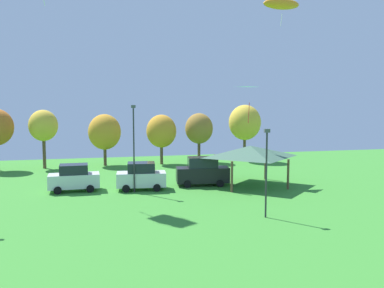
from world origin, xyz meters
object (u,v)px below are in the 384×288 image
parked_car_second_from_left (141,176)px  treeline_tree_6 (245,123)px  kite_flying_5 (282,4)px  treeline_tree_4 (161,131)px  park_pavilion (250,151)px  treeline_tree_2 (43,126)px  kite_flying_2 (251,96)px  parked_car_leftmost (74,178)px  light_post_2 (266,167)px  treeline_tree_3 (105,132)px  parked_car_third_from_left (203,172)px  light_post_0 (134,144)px  treeline_tree_5 (199,129)px

parked_car_second_from_left → treeline_tree_6: 21.25m
kite_flying_5 → treeline_tree_4: (-9.39, 12.60, -12.60)m
park_pavilion → treeline_tree_2: size_ratio=0.99×
kite_flying_2 → parked_car_leftmost: kite_flying_2 is taller
parked_car_leftmost → treeline_tree_2: size_ratio=0.63×
kite_flying_2 → treeline_tree_4: kite_flying_2 is taller
light_post_2 → treeline_tree_2: treeline_tree_2 is taller
parked_car_second_from_left → treeline_tree_3: (-2.62, 14.74, 2.85)m
parked_car_second_from_left → parked_car_third_from_left: size_ratio=0.88×
parked_car_second_from_left → treeline_tree_3: bearing=106.2°
treeline_tree_4 → treeline_tree_6: 10.91m
parked_car_second_from_left → light_post_2: bearing=-50.7°
light_post_0 → treeline_tree_2: size_ratio=1.09×
parked_car_third_from_left → light_post_2: size_ratio=0.85×
parked_car_second_from_left → park_pavilion: park_pavilion is taller
treeline_tree_4 → kite_flying_5: bearing=-53.3°
kite_flying_5 → treeline_tree_5: kite_flying_5 is taller
treeline_tree_3 → treeline_tree_6: size_ratio=0.85×
treeline_tree_5 → treeline_tree_6: (6.02, -0.16, 0.69)m
treeline_tree_3 → kite_flying_5: bearing=-39.1°
parked_car_leftmost → kite_flying_5: bearing=1.3°
kite_flying_5 → parked_car_leftmost: (-19.07, -0.88, -15.50)m
parked_car_third_from_left → treeline_tree_6: size_ratio=0.68×
park_pavilion → treeline_tree_2: treeline_tree_2 is taller
kite_flying_5 → light_post_2: kite_flying_5 is taller
parked_car_second_from_left → treeline_tree_5: 17.53m
light_post_2 → treeline_tree_4: size_ratio=0.95×
kite_flying_2 → treeline_tree_5: 15.02m
parked_car_second_from_left → treeline_tree_5: (8.96, 14.75, 3.09)m
parked_car_second_from_left → treeline_tree_6: bearing=50.3°
kite_flying_5 → parked_car_third_from_left: size_ratio=0.97×
park_pavilion → light_post_2: (-2.92, -10.04, 0.19)m
kite_flying_2 → treeline_tree_4: (-5.91, 13.98, -4.06)m
light_post_0 → treeline_tree_4: size_ratio=1.20×
treeline_tree_4 → parked_car_second_from_left: bearing=-106.1°
treeline_tree_2 → treeline_tree_5: bearing=1.7°
parked_car_third_from_left → light_post_0: bearing=-159.6°
light_post_0 → treeline_tree_5: bearing=58.4°
kite_flying_2 → light_post_2: (-3.18, -10.71, -4.81)m
kite_flying_5 → light_post_0: (-14.19, -2.57, -12.60)m
parked_car_second_from_left → light_post_2: light_post_2 is taller
parked_car_leftmost → treeline_tree_2: (-3.83, 13.44, 3.73)m
parked_car_leftmost → treeline_tree_6: treeline_tree_6 is taller
kite_flying_2 → parked_car_second_from_left: bearing=-178.5°
parked_car_leftmost → light_post_2: 16.86m
parked_car_third_from_left → treeline_tree_2: (-14.97, 13.67, 3.60)m
kite_flying_5 → treeline_tree_2: size_ratio=0.71×
parked_car_second_from_left → light_post_0: size_ratio=0.60×
parked_car_third_from_left → light_post_2: (1.26, -10.99, 2.01)m
park_pavilion → treeline_tree_4: treeline_tree_4 is taller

